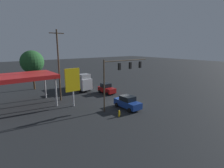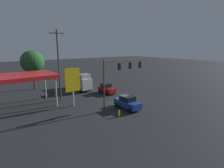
{
  "view_description": "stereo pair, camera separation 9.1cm",
  "coord_description": "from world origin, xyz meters",
  "px_view_note": "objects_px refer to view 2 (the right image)",
  "views": [
    {
      "loc": [
        17.63,
        20.76,
        9.07
      ],
      "look_at": [
        0.0,
        -2.0,
        2.81
      ],
      "focal_mm": 28.0,
      "sensor_mm": 36.0,
      "label": 1
    },
    {
      "loc": [
        17.56,
        20.82,
        9.07
      ],
      "look_at": [
        0.0,
        -2.0,
        2.81
      ],
      "focal_mm": 28.0,
      "sensor_mm": 36.0,
      "label": 2
    }
  ],
  "objects_px": {
    "hatchback_crossing": "(107,89)",
    "street_tree": "(32,62)",
    "price_sign": "(72,81)",
    "traffic_signal_assembly": "(121,71)",
    "utility_pole": "(59,64)",
    "delivery_truck": "(79,82)",
    "fire_hydrant": "(119,114)",
    "sedan_waiting": "(127,102)"
  },
  "relations": [
    {
      "from": "utility_pole",
      "to": "price_sign",
      "type": "distance_m",
      "value": 4.7
    },
    {
      "from": "delivery_truck",
      "to": "hatchback_crossing",
      "type": "bearing_deg",
      "value": 22.7
    },
    {
      "from": "delivery_truck",
      "to": "street_tree",
      "type": "xyz_separation_m",
      "value": [
        7.4,
        -6.43,
        4.14
      ]
    },
    {
      "from": "traffic_signal_assembly",
      "to": "price_sign",
      "type": "relative_size",
      "value": 1.42
    },
    {
      "from": "utility_pole",
      "to": "price_sign",
      "type": "height_order",
      "value": "utility_pole"
    },
    {
      "from": "utility_pole",
      "to": "delivery_truck",
      "type": "xyz_separation_m",
      "value": [
        -5.96,
        -4.66,
        -4.44
      ]
    },
    {
      "from": "fire_hydrant",
      "to": "utility_pole",
      "type": "bearing_deg",
      "value": -74.25
    },
    {
      "from": "traffic_signal_assembly",
      "to": "street_tree",
      "type": "distance_m",
      "value": 21.31
    },
    {
      "from": "street_tree",
      "to": "fire_hydrant",
      "type": "bearing_deg",
      "value": 101.74
    },
    {
      "from": "sedan_waiting",
      "to": "fire_hydrant",
      "type": "relative_size",
      "value": 5.04
    },
    {
      "from": "street_tree",
      "to": "fire_hydrant",
      "type": "distance_m",
      "value": 23.83
    },
    {
      "from": "delivery_truck",
      "to": "fire_hydrant",
      "type": "bearing_deg",
      "value": -12.67
    },
    {
      "from": "sedan_waiting",
      "to": "hatchback_crossing",
      "type": "relative_size",
      "value": 1.15
    },
    {
      "from": "price_sign",
      "to": "delivery_truck",
      "type": "xyz_separation_m",
      "value": [
        -5.57,
        -8.8,
        -2.25
      ]
    },
    {
      "from": "traffic_signal_assembly",
      "to": "hatchback_crossing",
      "type": "relative_size",
      "value": 2.16
    },
    {
      "from": "delivery_truck",
      "to": "street_tree",
      "type": "relative_size",
      "value": 0.84
    },
    {
      "from": "street_tree",
      "to": "sedan_waiting",
      "type": "bearing_deg",
      "value": 110.05
    },
    {
      "from": "hatchback_crossing",
      "to": "delivery_truck",
      "type": "relative_size",
      "value": 0.56
    },
    {
      "from": "delivery_truck",
      "to": "street_tree",
      "type": "bearing_deg",
      "value": -134.29
    },
    {
      "from": "sedan_waiting",
      "to": "hatchback_crossing",
      "type": "bearing_deg",
      "value": 164.95
    },
    {
      "from": "traffic_signal_assembly",
      "to": "hatchback_crossing",
      "type": "height_order",
      "value": "traffic_signal_assembly"
    },
    {
      "from": "fire_hydrant",
      "to": "delivery_truck",
      "type": "bearing_deg",
      "value": -99.35
    },
    {
      "from": "price_sign",
      "to": "fire_hydrant",
      "type": "distance_m",
      "value": 8.76
    },
    {
      "from": "fire_hydrant",
      "to": "price_sign",
      "type": "bearing_deg",
      "value": -68.92
    },
    {
      "from": "delivery_truck",
      "to": "fire_hydrant",
      "type": "relative_size",
      "value": 7.87
    },
    {
      "from": "price_sign",
      "to": "hatchback_crossing",
      "type": "height_order",
      "value": "price_sign"
    },
    {
      "from": "traffic_signal_assembly",
      "to": "fire_hydrant",
      "type": "height_order",
      "value": "traffic_signal_assembly"
    },
    {
      "from": "utility_pole",
      "to": "hatchback_crossing",
      "type": "distance_m",
      "value": 10.3
    },
    {
      "from": "hatchback_crossing",
      "to": "street_tree",
      "type": "distance_m",
      "value": 16.74
    },
    {
      "from": "traffic_signal_assembly",
      "to": "utility_pole",
      "type": "xyz_separation_m",
      "value": [
        5.84,
        -8.93,
        0.65
      ]
    },
    {
      "from": "delivery_truck",
      "to": "price_sign",
      "type": "bearing_deg",
      "value": -35.65
    },
    {
      "from": "price_sign",
      "to": "traffic_signal_assembly",
      "type": "bearing_deg",
      "value": 138.63
    },
    {
      "from": "hatchback_crossing",
      "to": "delivery_truck",
      "type": "distance_m",
      "value": 6.56
    },
    {
      "from": "utility_pole",
      "to": "delivery_truck",
      "type": "height_order",
      "value": "utility_pole"
    },
    {
      "from": "price_sign",
      "to": "fire_hydrant",
      "type": "height_order",
      "value": "price_sign"
    },
    {
      "from": "sedan_waiting",
      "to": "fire_hydrant",
      "type": "height_order",
      "value": "sedan_waiting"
    },
    {
      "from": "street_tree",
      "to": "delivery_truck",
      "type": "bearing_deg",
      "value": 139.03
    },
    {
      "from": "utility_pole",
      "to": "fire_hydrant",
      "type": "bearing_deg",
      "value": 105.75
    },
    {
      "from": "price_sign",
      "to": "street_tree",
      "type": "distance_m",
      "value": 15.46
    },
    {
      "from": "utility_pole",
      "to": "sedan_waiting",
      "type": "distance_m",
      "value": 12.89
    },
    {
      "from": "price_sign",
      "to": "sedan_waiting",
      "type": "relative_size",
      "value": 1.32
    },
    {
      "from": "traffic_signal_assembly",
      "to": "fire_hydrant",
      "type": "distance_m",
      "value": 6.27
    }
  ]
}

